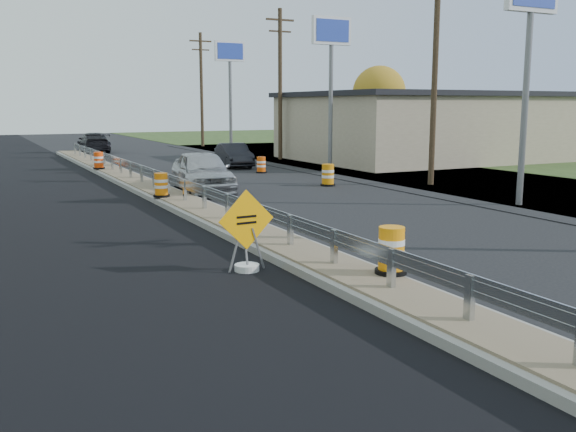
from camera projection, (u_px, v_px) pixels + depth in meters
name	position (u px, v px, depth m)	size (l,w,h in m)	color
ground	(290.00, 254.00, 15.09)	(140.00, 140.00, 0.00)	black
milled_overlay	(43.00, 207.00, 21.94)	(7.20, 120.00, 0.01)	black
median	(185.00, 203.00, 22.11)	(1.60, 55.00, 0.23)	gray
guardrail	(176.00, 183.00, 22.89)	(0.10, 46.15, 0.72)	silver
retail_building_near	(438.00, 126.00, 41.64)	(18.50, 12.50, 4.27)	tan
pylon_sign_south	(531.00, 13.00, 21.29)	(2.20, 0.30, 7.90)	slate
pylon_sign_mid	(331.00, 45.00, 32.73)	(2.20, 0.30, 7.90)	slate
pylon_sign_north	(230.00, 62.00, 45.04)	(2.20, 0.30, 7.90)	slate
utility_pole_smid	(435.00, 70.00, 27.28)	(1.90, 0.26, 9.40)	#473523
utility_pole_nmid	(280.00, 82.00, 40.47)	(1.90, 0.26, 9.40)	#473523
utility_pole_north	(201.00, 87.00, 53.67)	(1.90, 0.26, 9.40)	#473523
tree_far_yellow	(379.00, 93.00, 55.78)	(4.62, 4.62, 6.86)	#473523
caution_sign	(247.00, 251.00, 13.43)	(1.26, 0.53, 1.74)	white
barrel_median_near	(391.00, 251.00, 12.39)	(0.63, 0.63, 0.92)	black
barrel_median_mid	(161.00, 185.00, 22.83)	(0.58, 0.58, 0.85)	black
barrel_median_far	(99.00, 161.00, 32.87)	(0.59, 0.59, 0.86)	black
barrel_shoulder_near	(328.00, 175.00, 27.79)	(0.65, 0.65, 0.95)	black
barrel_shoulder_mid	(261.00, 165.00, 33.14)	(0.57, 0.57, 0.84)	black
car_silver	(202.00, 171.00, 25.70)	(1.97, 4.90, 1.67)	#B0AFB4
car_dark_mid	(234.00, 155.00, 36.40)	(1.41, 4.03, 1.33)	black
car_dark_far	(94.00, 142.00, 47.85)	(2.04, 5.01, 1.45)	black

